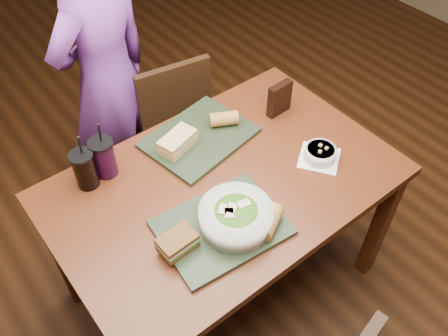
{
  "coord_description": "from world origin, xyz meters",
  "views": [
    {
      "loc": [
        -0.74,
        -0.93,
        2.1
      ],
      "look_at": [
        0.0,
        0.0,
        0.82
      ],
      "focal_mm": 38.0,
      "sensor_mm": 36.0,
      "label": 1
    }
  ],
  "objects": [
    {
      "name": "baguette_far",
      "position": [
        0.19,
        0.24,
        0.8
      ],
      "size": [
        0.13,
        0.11,
        0.06
      ],
      "primitive_type": "cylinder",
      "rotation": [
        0.0,
        1.57,
        -0.48
      ],
      "color": "#AD7533",
      "rests_on": "tray_far"
    },
    {
      "name": "diner",
      "position": [
        -0.04,
        0.83,
        0.76
      ],
      "size": [
        0.63,
        0.5,
        1.52
      ],
      "primitive_type": "imported",
      "rotation": [
        0.0,
        0.0,
        3.41
      ],
      "color": "#763491",
      "rests_on": "ground"
    },
    {
      "name": "dining_table",
      "position": [
        0.0,
        0.0,
        0.66
      ],
      "size": [
        1.3,
        0.85,
        0.75
      ],
      "color": "#4F220F",
      "rests_on": "ground"
    },
    {
      "name": "sandwich_near",
      "position": [
        -0.31,
        -0.15,
        0.8
      ],
      "size": [
        0.13,
        0.09,
        0.06
      ],
      "color": "#593819",
      "rests_on": "tray_near"
    },
    {
      "name": "chair_far",
      "position": [
        0.18,
        0.7,
        0.47
      ],
      "size": [
        0.43,
        0.43,
        0.85
      ],
      "color": "black",
      "rests_on": "ground"
    },
    {
      "name": "salad_bowl",
      "position": [
        -0.1,
        -0.19,
        0.81
      ],
      "size": [
        0.26,
        0.26,
        0.08
      ],
      "color": "silver",
      "rests_on": "tray_near"
    },
    {
      "name": "tray_far",
      "position": [
        0.06,
        0.24,
        0.76
      ],
      "size": [
        0.47,
        0.39,
        0.02
      ],
      "primitive_type": "cube",
      "rotation": [
        0.0,
        0.0,
        0.17
      ],
      "color": "black",
      "rests_on": "dining_table"
    },
    {
      "name": "chip_bag",
      "position": [
        0.43,
        0.17,
        0.82
      ],
      "size": [
        0.12,
        0.04,
        0.15
      ],
      "primitive_type": "cube",
      "rotation": [
        0.0,
        0.0,
        0.04
      ],
      "color": "black",
      "rests_on": "dining_table"
    },
    {
      "name": "ground",
      "position": [
        0.0,
        0.0,
        0.0
      ],
      "size": [
        6.0,
        6.0,
        0.0
      ],
      "primitive_type": "plane",
      "color": "#381C0B",
      "rests_on": "ground"
    },
    {
      "name": "soup_bowl",
      "position": [
        0.37,
        -0.14,
        0.78
      ],
      "size": [
        0.21,
        0.21,
        0.06
      ],
      "color": "white",
      "rests_on": "dining_table"
    },
    {
      "name": "sandwich_far",
      "position": [
        -0.04,
        0.24,
        0.8
      ],
      "size": [
        0.17,
        0.12,
        0.06
      ],
      "color": "tan",
      "rests_on": "tray_far"
    },
    {
      "name": "cup_cola",
      "position": [
        -0.41,
        0.3,
        0.83
      ],
      "size": [
        0.09,
        0.09,
        0.24
      ],
      "color": "black",
      "rests_on": "dining_table"
    },
    {
      "name": "baguette_near",
      "position": [
        -0.02,
        -0.27,
        0.8
      ],
      "size": [
        0.14,
        0.11,
        0.06
      ],
      "primitive_type": "cylinder",
      "rotation": [
        0.0,
        1.57,
        0.48
      ],
      "color": "#AD7533",
      "rests_on": "tray_near"
    },
    {
      "name": "cup_berry",
      "position": [
        -0.33,
        0.31,
        0.83
      ],
      "size": [
        0.09,
        0.09,
        0.25
      ],
      "color": "black",
      "rests_on": "dining_table"
    },
    {
      "name": "tray_near",
      "position": [
        -0.14,
        -0.17,
        0.76
      ],
      "size": [
        0.45,
        0.36,
        0.02
      ],
      "primitive_type": "cube",
      "rotation": [
        0.0,
        0.0,
        -0.1
      ],
      "color": "black",
      "rests_on": "dining_table"
    }
  ]
}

